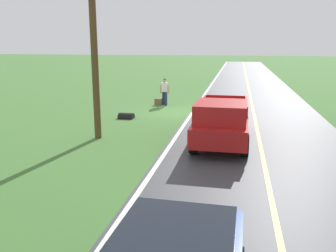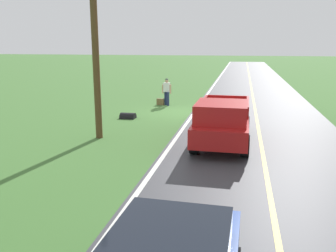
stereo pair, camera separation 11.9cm
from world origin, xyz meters
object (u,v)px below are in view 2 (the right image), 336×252
object	(u,v)px
pickup_truck_passing	(223,121)
suitcase_carried	(160,102)
hitchhiker_walking	(167,90)
utility_pole_roadside	(95,42)

from	to	relation	value
pickup_truck_passing	suitcase_carried	bearing A→B (deg)	-62.20
hitchhiker_walking	utility_pole_roadside	bearing A→B (deg)	82.54
utility_pole_roadside	pickup_truck_passing	bearing A→B (deg)	-179.41
hitchhiker_walking	utility_pole_roadside	distance (m)	9.16
hitchhiker_walking	pickup_truck_passing	distance (m)	9.43
pickup_truck_passing	hitchhiker_walking	bearing A→B (deg)	-64.62
hitchhiker_walking	pickup_truck_passing	bearing A→B (deg)	115.38
hitchhiker_walking	suitcase_carried	world-z (taller)	hitchhiker_walking
suitcase_carried	utility_pole_roadside	world-z (taller)	utility_pole_roadside
suitcase_carried	pickup_truck_passing	size ratio (longest dim) A/B	0.08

